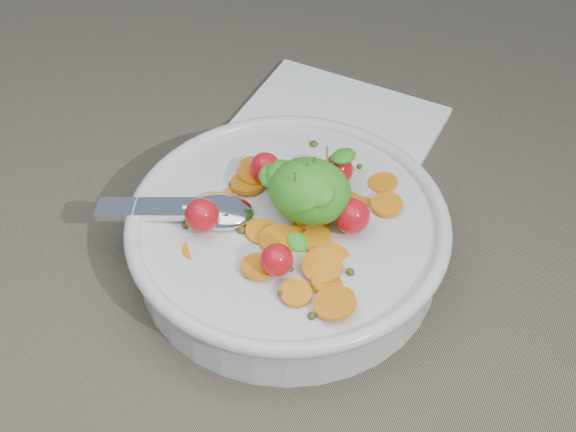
% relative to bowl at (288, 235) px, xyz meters
% --- Properties ---
extents(ground, '(6.00, 6.00, 0.00)m').
position_rel_bowl_xyz_m(ground, '(-0.01, -0.02, -0.03)').
color(ground, '#776B55').
rests_on(ground, ground).
extents(bowl, '(0.26, 0.25, 0.10)m').
position_rel_bowl_xyz_m(bowl, '(0.00, 0.00, 0.00)').
color(bowl, silver).
rests_on(bowl, ground).
extents(napkin, '(0.19, 0.17, 0.01)m').
position_rel_bowl_xyz_m(napkin, '(-0.02, 0.16, -0.03)').
color(napkin, white).
rests_on(napkin, ground).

